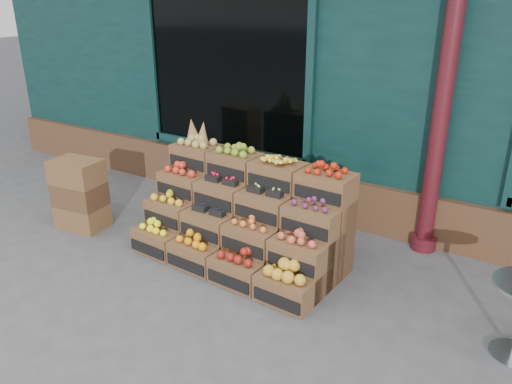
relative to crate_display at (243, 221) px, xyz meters
The scene contains 5 objects.
ground 1.01m from the crate_display, 61.81° to the right, with size 60.00×60.00×0.00m, color #4B4B4E.
shop_facade 4.75m from the crate_display, 84.24° to the left, with size 12.00×6.24×4.80m.
crate_display is the anchor object (origin of this frame).
spare_crates 2.14m from the crate_display, 168.39° to the right, with size 0.62×0.47×0.87m.
shopkeeper 2.38m from the crate_display, 116.33° to the left, with size 0.72×0.47×1.98m, color #144823.
Camera 1 is at (2.27, -3.24, 2.71)m, focal length 35.00 mm.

